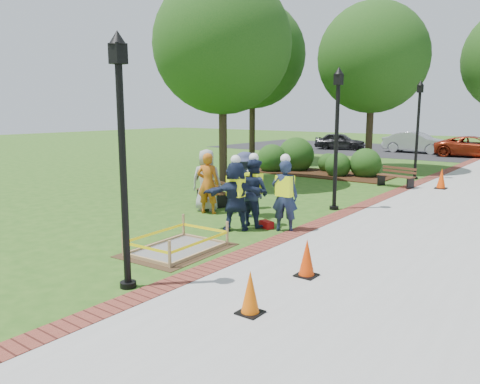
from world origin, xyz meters
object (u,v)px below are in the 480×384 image
Objects in this scene: wet_concrete_pad at (177,240)px; hivis_worker_b at (285,193)px; lamp_near at (122,143)px; bench_near at (213,197)px; cone_front at (250,293)px; hivis_worker_a at (236,193)px; hivis_worker_c at (254,190)px.

hivis_worker_b is at bearing 70.82° from wet_concrete_pad.
bench_near is at bearing 118.60° from lamp_near.
hivis_worker_a reaches higher than cone_front.
bench_near is 8.32m from cone_front.
hivis_worker_b reaches higher than hivis_worker_c.
cone_front is 5.49m from hivis_worker_c.
hivis_worker_b is at bearing 32.93° from hivis_worker_a.
hivis_worker_b is at bearing 0.31° from hivis_worker_c.
bench_near is at bearing 150.70° from hivis_worker_c.
hivis_worker_a is 1.23m from hivis_worker_b.
cone_front is at bearing -49.92° from hivis_worker_a.
lamp_near reaches higher than hivis_worker_c.
wet_concrete_pad is at bearing -88.61° from hivis_worker_a.
hivis_worker_b is 1.02× the size of hivis_worker_c.
wet_concrete_pad is at bearing 112.05° from lamp_near.
bench_near is at bearing 140.12° from hivis_worker_a.
hivis_worker_c reaches higher than cone_front.
cone_front is at bearing -45.88° from bench_near.
bench_near is 0.77× the size of hivis_worker_a.
cone_front is at bearing -55.06° from hivis_worker_c.
hivis_worker_c reaches higher than wet_concrete_pad.
hivis_worker_a is at bearing -147.07° from hivis_worker_b.
lamp_near is (0.83, -2.05, 2.25)m from wet_concrete_pad.
hivis_worker_a is (-0.88, 4.20, -1.53)m from lamp_near.
hivis_worker_c is at bearing 89.39° from wet_concrete_pad.
hivis_worker_c is (0.08, 0.66, 0.00)m from hivis_worker_a.
hivis_worker_b is (0.15, 4.86, -1.51)m from lamp_near.
bench_near is 2.12× the size of cone_front.
wet_concrete_pad is 1.24× the size of hivis_worker_c.
lamp_near reaches higher than cone_front.
bench_near is 7.57m from lamp_near.
hivis_worker_b reaches higher than bench_near.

